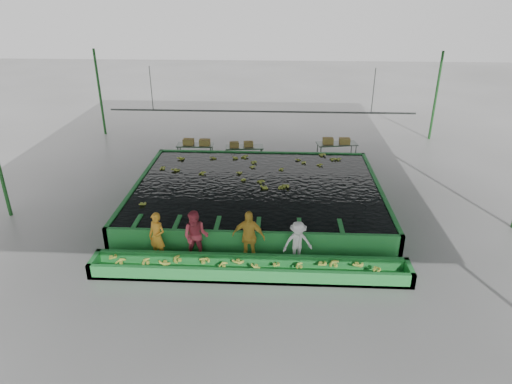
{
  "coord_description": "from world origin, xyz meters",
  "views": [
    {
      "loc": [
        0.81,
        -15.51,
        8.37
      ],
      "look_at": [
        0.0,
        0.5,
        1.0
      ],
      "focal_mm": 32.0,
      "sensor_mm": 36.0,
      "label": 1
    }
  ],
  "objects_px": {
    "flotation_tank": "(257,194)",
    "worker_c": "(248,237)",
    "worker_b": "(196,236)",
    "packing_table_left": "(195,152)",
    "packing_table_right": "(336,152)",
    "box_stack_left": "(197,145)",
    "worker_a": "(157,237)",
    "sorting_trough": "(249,268)",
    "worker_d": "(298,243)",
    "box_stack_mid": "(241,147)",
    "packing_table_mid": "(244,155)",
    "box_stack_right": "(336,144)"
  },
  "relations": [
    {
      "from": "worker_a",
      "to": "worker_b",
      "type": "bearing_deg",
      "value": 24.57
    },
    {
      "from": "worker_a",
      "to": "box_stack_right",
      "type": "xyz_separation_m",
      "value": [
        6.83,
        9.56,
        0.08
      ]
    },
    {
      "from": "flotation_tank",
      "to": "worker_a",
      "type": "distance_m",
      "value": 5.29
    },
    {
      "from": "flotation_tank",
      "to": "worker_d",
      "type": "xyz_separation_m",
      "value": [
        1.51,
        -4.3,
        0.3
      ]
    },
    {
      "from": "worker_c",
      "to": "worker_d",
      "type": "bearing_deg",
      "value": 9.52
    },
    {
      "from": "worker_a",
      "to": "worker_d",
      "type": "bearing_deg",
      "value": 24.57
    },
    {
      "from": "sorting_trough",
      "to": "box_stack_left",
      "type": "bearing_deg",
      "value": 108.34
    },
    {
      "from": "worker_b",
      "to": "box_stack_right",
      "type": "height_order",
      "value": "worker_b"
    },
    {
      "from": "packing_table_right",
      "to": "packing_table_left",
      "type": "bearing_deg",
      "value": -177.31
    },
    {
      "from": "worker_b",
      "to": "box_stack_mid",
      "type": "xyz_separation_m",
      "value": [
        0.76,
        9.02,
        -0.02
      ]
    },
    {
      "from": "flotation_tank",
      "to": "box_stack_left",
      "type": "height_order",
      "value": "box_stack_left"
    },
    {
      "from": "box_stack_left",
      "to": "packing_table_mid",
      "type": "bearing_deg",
      "value": -4.61
    },
    {
      "from": "flotation_tank",
      "to": "sorting_trough",
      "type": "bearing_deg",
      "value": -90.0
    },
    {
      "from": "flotation_tank",
      "to": "worker_d",
      "type": "height_order",
      "value": "worker_d"
    },
    {
      "from": "worker_b",
      "to": "packing_table_left",
      "type": "distance_m",
      "value": 9.47
    },
    {
      "from": "flotation_tank",
      "to": "worker_d",
      "type": "bearing_deg",
      "value": -70.64
    },
    {
      "from": "worker_b",
      "to": "packing_table_left",
      "type": "xyz_separation_m",
      "value": [
        -1.65,
        9.31,
        -0.47
      ]
    },
    {
      "from": "flotation_tank",
      "to": "sorting_trough",
      "type": "distance_m",
      "value": 5.1
    },
    {
      "from": "flotation_tank",
      "to": "worker_a",
      "type": "relative_size",
      "value": 5.96
    },
    {
      "from": "packing_table_right",
      "to": "flotation_tank",
      "type": "bearing_deg",
      "value": -125.52
    },
    {
      "from": "flotation_tank",
      "to": "worker_c",
      "type": "relative_size",
      "value": 5.42
    },
    {
      "from": "packing_table_mid",
      "to": "box_stack_left",
      "type": "bearing_deg",
      "value": 175.39
    },
    {
      "from": "box_stack_left",
      "to": "box_stack_mid",
      "type": "relative_size",
      "value": 1.17
    },
    {
      "from": "worker_d",
      "to": "box_stack_mid",
      "type": "bearing_deg",
      "value": 92.37
    },
    {
      "from": "flotation_tank",
      "to": "worker_c",
      "type": "height_order",
      "value": "worker_c"
    },
    {
      "from": "packing_table_mid",
      "to": "packing_table_right",
      "type": "distance_m",
      "value": 4.73
    },
    {
      "from": "worker_d",
      "to": "flotation_tank",
      "type": "bearing_deg",
      "value": 96.03
    },
    {
      "from": "flotation_tank",
      "to": "worker_b",
      "type": "height_order",
      "value": "worker_b"
    },
    {
      "from": "packing_table_mid",
      "to": "packing_table_right",
      "type": "height_order",
      "value": "packing_table_right"
    },
    {
      "from": "packing_table_mid",
      "to": "packing_table_left",
      "type": "bearing_deg",
      "value": 174.42
    },
    {
      "from": "worker_c",
      "to": "flotation_tank",
      "type": "bearing_deg",
      "value": 98.5
    },
    {
      "from": "worker_c",
      "to": "box_stack_left",
      "type": "bearing_deg",
      "value": 118.91
    },
    {
      "from": "packing_table_left",
      "to": "packing_table_mid",
      "type": "distance_m",
      "value": 2.57
    },
    {
      "from": "worker_b",
      "to": "box_stack_left",
      "type": "distance_m",
      "value": 9.39
    },
    {
      "from": "packing_table_mid",
      "to": "box_stack_left",
      "type": "distance_m",
      "value": 2.5
    },
    {
      "from": "flotation_tank",
      "to": "worker_b",
      "type": "relative_size",
      "value": 5.62
    },
    {
      "from": "worker_c",
      "to": "packing_table_right",
      "type": "relative_size",
      "value": 0.91
    },
    {
      "from": "box_stack_left",
      "to": "worker_a",
      "type": "bearing_deg",
      "value": -88.32
    },
    {
      "from": "worker_a",
      "to": "packing_table_mid",
      "type": "relative_size",
      "value": 0.88
    },
    {
      "from": "flotation_tank",
      "to": "packing_table_mid",
      "type": "height_order",
      "value": "flotation_tank"
    },
    {
      "from": "sorting_trough",
      "to": "packing_table_right",
      "type": "bearing_deg",
      "value": 69.92
    },
    {
      "from": "worker_b",
      "to": "worker_c",
      "type": "distance_m",
      "value": 1.71
    },
    {
      "from": "packing_table_right",
      "to": "box_stack_left",
      "type": "distance_m",
      "value": 7.18
    },
    {
      "from": "flotation_tank",
      "to": "packing_table_right",
      "type": "xyz_separation_m",
      "value": [
        3.82,
        5.35,
        0.01
      ]
    },
    {
      "from": "sorting_trough",
      "to": "packing_table_left",
      "type": "distance_m",
      "value": 10.68
    },
    {
      "from": "flotation_tank",
      "to": "box_stack_left",
      "type": "xyz_separation_m",
      "value": [
        -3.33,
        4.96,
        0.4
      ]
    },
    {
      "from": "worker_d",
      "to": "packing_table_right",
      "type": "xyz_separation_m",
      "value": [
        2.31,
        9.65,
        -0.29
      ]
    },
    {
      "from": "packing_table_left",
      "to": "box_stack_right",
      "type": "bearing_deg",
      "value": 1.95
    },
    {
      "from": "sorting_trough",
      "to": "box_stack_left",
      "type": "distance_m",
      "value": 10.61
    },
    {
      "from": "worker_a",
      "to": "packing_table_right",
      "type": "distance_m",
      "value": 11.86
    }
  ]
}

